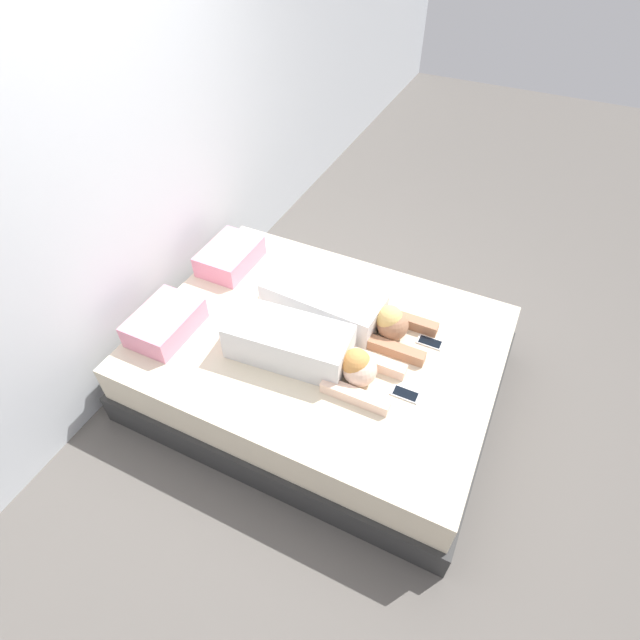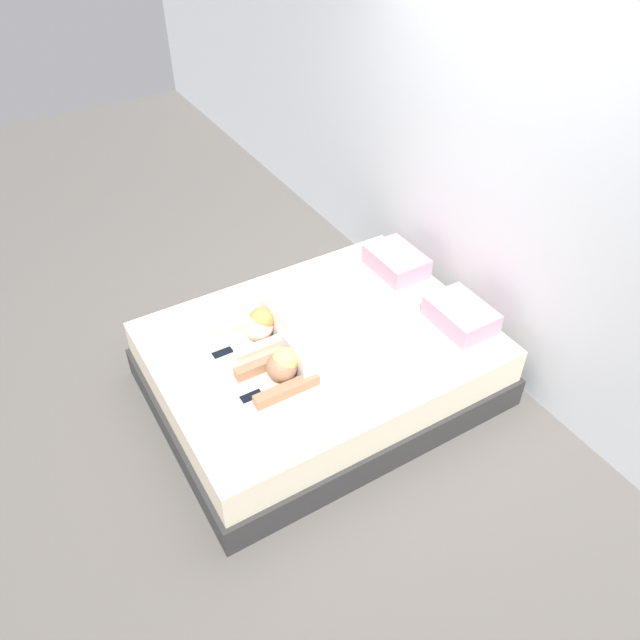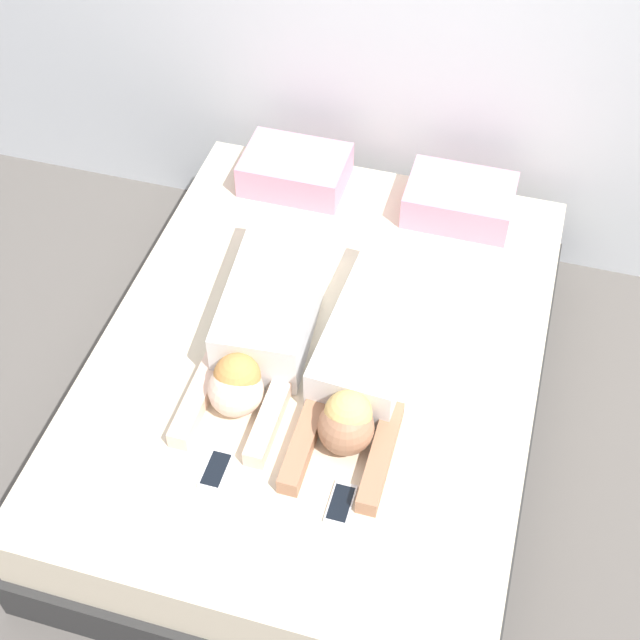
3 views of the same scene
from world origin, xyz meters
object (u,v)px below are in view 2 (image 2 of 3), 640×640
at_px(pillow_head_right, 461,315).
at_px(person_left, 304,308).
at_px(pillow_head_left, 396,261).
at_px(cell_phone_right, 251,397).
at_px(cell_phone_left, 223,353).
at_px(bed, 320,364).
at_px(person_right, 331,347).

distance_m(pillow_head_right, person_left, 1.05).
bearing_deg(pillow_head_left, person_left, -79.80).
bearing_deg(person_left, cell_phone_right, -53.87).
relative_size(pillow_head_left, cell_phone_right, 2.86).
relative_size(pillow_head_left, cell_phone_left, 2.86).
bearing_deg(pillow_head_right, bed, -112.49).
height_order(person_left, cell_phone_left, person_left).
height_order(pillow_head_right, cell_phone_right, pillow_head_right).
distance_m(person_left, cell_phone_left, 0.62).
height_order(person_left, cell_phone_right, person_left).
xyz_separation_m(bed, cell_phone_left, (-0.19, -0.61, 0.25)).
xyz_separation_m(bed, pillow_head_left, (-0.36, 0.88, 0.32)).
bearing_deg(pillow_head_right, pillow_head_left, 180.00).
distance_m(pillow_head_left, pillow_head_right, 0.73).
xyz_separation_m(cell_phone_left, cell_phone_right, (0.43, -0.01, 0.00)).
relative_size(pillow_head_left, person_left, 0.43).
relative_size(person_right, cell_phone_right, 7.11).
distance_m(person_right, cell_phone_right, 0.59).
height_order(pillow_head_left, cell_phone_left, pillow_head_left).
xyz_separation_m(person_right, cell_phone_right, (0.05, -0.58, -0.09)).
bearing_deg(pillow_head_right, cell_phone_right, -94.44).
bearing_deg(person_right, cell_phone_right, -85.49).
distance_m(pillow_head_left, cell_phone_right, 1.62).
bearing_deg(bed, pillow_head_right, 67.51).
distance_m(bed, person_right, 0.39).
relative_size(person_left, cell_phone_left, 6.69).
distance_m(pillow_head_right, person_right, 0.93).
relative_size(pillow_head_right, cell_phone_left, 2.86).
xyz_separation_m(person_right, cell_phone_left, (-0.39, -0.57, -0.09)).
xyz_separation_m(bed, cell_phone_right, (0.25, -0.62, 0.25)).
bearing_deg(person_right, bed, 168.04).
height_order(pillow_head_right, cell_phone_left, pillow_head_right).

